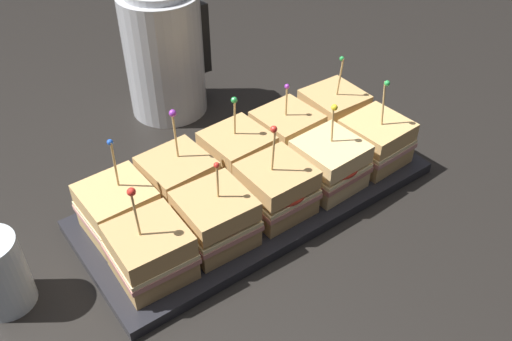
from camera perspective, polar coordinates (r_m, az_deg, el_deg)
ground_plane at (r=0.89m, az=-0.00°, el=-3.01°), size 6.00×6.00×0.00m
serving_platter at (r=0.89m, az=-0.00°, el=-2.58°), size 0.57×0.25×0.02m
sandwich_front_far_left at (r=0.75m, az=-11.03°, el=-8.41°), size 0.10×0.10×0.15m
sandwich_front_left at (r=0.78m, az=-4.26°, el=-5.13°), size 0.10×0.10×0.14m
sandwich_front_center at (r=0.82m, az=2.17°, el=-1.95°), size 0.10×0.10×0.16m
sandwich_front_right at (r=0.88m, az=7.74°, el=0.67°), size 0.10×0.10×0.15m
sandwich_front_far_right at (r=0.95m, az=12.47°, el=3.05°), size 0.11×0.11×0.16m
sandwich_back_far_left at (r=0.82m, az=-14.30°, el=-3.96°), size 0.10×0.10×0.16m
sandwich_back_left at (r=0.85m, az=-8.15°, el=-1.10°), size 0.11×0.11×0.16m
sandwich_back_center at (r=0.89m, az=-1.90°, el=1.62°), size 0.11×0.11×0.15m
sandwich_back_right at (r=0.95m, az=3.26°, el=3.98°), size 0.11×0.11×0.14m
sandwich_back_far_right at (r=1.00m, az=8.14°, el=6.04°), size 0.10×0.10×0.16m
kettle_steel at (r=1.07m, az=-9.61°, el=12.09°), size 0.17×0.15×0.27m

